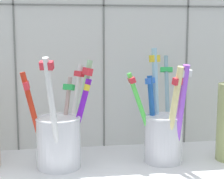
# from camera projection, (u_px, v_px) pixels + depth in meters

# --- Properties ---
(counter_slab) EXTENTS (0.64, 0.22, 0.02)m
(counter_slab) POSITION_uv_depth(u_px,v_px,m) (113.00, 172.00, 0.61)
(counter_slab) COLOR silver
(counter_slab) RESTS_ON ground
(tile_wall_back) EXTENTS (0.64, 0.02, 0.45)m
(tile_wall_back) POSITION_uv_depth(u_px,v_px,m) (103.00, 38.00, 0.69)
(tile_wall_back) COLOR silver
(tile_wall_back) RESTS_ON ground
(toothbrush_cup_left) EXTENTS (0.12, 0.12, 0.18)m
(toothbrush_cup_left) POSITION_uv_depth(u_px,v_px,m) (60.00, 137.00, 0.59)
(toothbrush_cup_left) COLOR silver
(toothbrush_cup_left) RESTS_ON counter_slab
(toothbrush_cup_right) EXTENTS (0.10, 0.14, 0.19)m
(toothbrush_cup_right) POSITION_uv_depth(u_px,v_px,m) (163.00, 132.00, 0.62)
(toothbrush_cup_right) COLOR silver
(toothbrush_cup_right) RESTS_ON counter_slab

